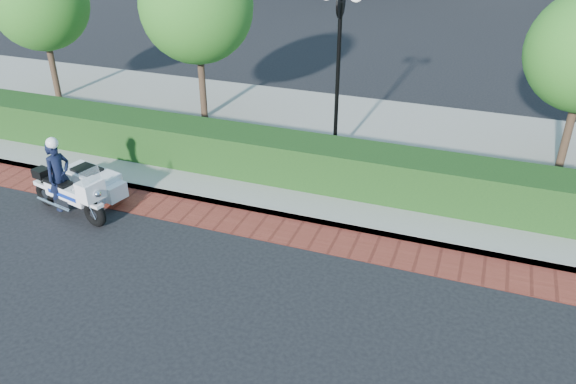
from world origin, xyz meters
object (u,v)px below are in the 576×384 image
(tree_a, at_px, (40,2))
(tree_b, at_px, (196,6))
(lamppost, at_px, (339,48))
(police_motorcycle, at_px, (77,184))

(tree_a, height_order, tree_b, tree_b)
(lamppost, xyz_separation_m, police_motorcycle, (-4.63, -4.38, -2.34))
(police_motorcycle, bearing_deg, tree_a, 146.18)
(lamppost, relative_size, police_motorcycle, 1.90)
(tree_b, relative_size, police_motorcycle, 2.21)
(tree_b, bearing_deg, police_motorcycle, -91.32)
(lamppost, height_order, tree_b, tree_b)
(tree_a, relative_size, police_motorcycle, 2.07)
(tree_a, distance_m, police_motorcycle, 8.24)
(lamppost, bearing_deg, police_motorcycle, -136.61)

